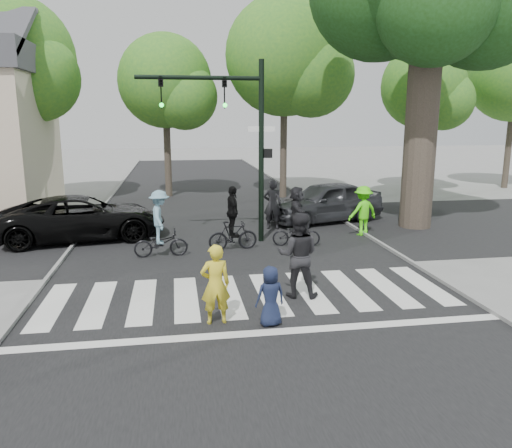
{
  "coord_description": "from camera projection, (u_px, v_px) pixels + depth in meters",
  "views": [
    {
      "loc": [
        -1.66,
        -10.23,
        4.17
      ],
      "look_at": [
        0.5,
        3.0,
        1.3
      ],
      "focal_mm": 35.0,
      "sensor_mm": 36.0,
      "label": 1
    }
  ],
  "objects": [
    {
      "name": "ground",
      "position": [
        256.0,
        310.0,
        11.01
      ],
      "size": [
        120.0,
        120.0,
        0.0
      ],
      "primitive_type": "plane",
      "color": "gray",
      "rests_on": "ground"
    },
    {
      "name": "road_stem",
      "position": [
        230.0,
        251.0,
        15.84
      ],
      "size": [
        10.0,
        70.0,
        0.01
      ],
      "primitive_type": "cube",
      "color": "black",
      "rests_on": "ground"
    },
    {
      "name": "road_cross",
      "position": [
        221.0,
        231.0,
        18.73
      ],
      "size": [
        70.0,
        10.0,
        0.01
      ],
      "primitive_type": "cube",
      "color": "black",
      "rests_on": "ground"
    },
    {
      "name": "curb_left",
      "position": [
        64.0,
        257.0,
        15.03
      ],
      "size": [
        0.1,
        70.0,
        0.1
      ],
      "primitive_type": "cube",
      "color": "gray",
      "rests_on": "ground"
    },
    {
      "name": "curb_right",
      "position": [
        381.0,
        244.0,
        16.62
      ],
      "size": [
        0.1,
        70.0,
        0.1
      ],
      "primitive_type": "cube",
      "color": "gray",
      "rests_on": "ground"
    },
    {
      "name": "crosswalk",
      "position": [
        251.0,
        299.0,
        11.65
      ],
      "size": [
        10.0,
        3.85,
        0.01
      ],
      "color": "silver",
      "rests_on": "ground"
    },
    {
      "name": "traffic_signal",
      "position": [
        236.0,
        126.0,
        16.23
      ],
      "size": [
        4.45,
        0.29,
        6.0
      ],
      "color": "black",
      "rests_on": "ground"
    },
    {
      "name": "bg_tree_1",
      "position": [
        18.0,
        63.0,
        23.18
      ],
      "size": [
        6.09,
        5.8,
        9.8
      ],
      "color": "brown",
      "rests_on": "ground"
    },
    {
      "name": "bg_tree_2",
      "position": [
        170.0,
        85.0,
        25.56
      ],
      "size": [
        5.04,
        4.8,
        8.4
      ],
      "color": "brown",
      "rests_on": "ground"
    },
    {
      "name": "bg_tree_3",
      "position": [
        291.0,
        61.0,
        24.97
      ],
      "size": [
        6.3,
        6.0,
        10.2
      ],
      "color": "brown",
      "rests_on": "ground"
    },
    {
      "name": "bg_tree_4",
      "position": [
        428.0,
        90.0,
        27.32
      ],
      "size": [
        4.83,
        4.6,
        8.15
      ],
      "color": "brown",
      "rests_on": "ground"
    },
    {
      "name": "pedestrian_woman",
      "position": [
        215.0,
        284.0,
        10.15
      ],
      "size": [
        0.65,
        0.45,
        1.68
      ],
      "primitive_type": "imported",
      "rotation": [
        0.0,
        0.0,
        3.22
      ],
      "color": "yellow",
      "rests_on": "ground"
    },
    {
      "name": "pedestrian_child",
      "position": [
        270.0,
        296.0,
        10.1
      ],
      "size": [
        0.68,
        0.51,
        1.25
      ],
      "primitive_type": "imported",
      "rotation": [
        0.0,
        0.0,
        3.33
      ],
      "color": "#171F3B",
      "rests_on": "ground"
    },
    {
      "name": "pedestrian_adult",
      "position": [
        298.0,
        255.0,
        11.68
      ],
      "size": [
        1.16,
        1.01,
        2.03
      ],
      "primitive_type": "imported",
      "rotation": [
        0.0,
        0.0,
        2.86
      ],
      "color": "black",
      "rests_on": "ground"
    },
    {
      "name": "cyclist_left",
      "position": [
        160.0,
        228.0,
        15.07
      ],
      "size": [
        1.65,
        1.08,
        2.05
      ],
      "color": "black",
      "rests_on": "ground"
    },
    {
      "name": "cyclist_mid",
      "position": [
        233.0,
        224.0,
        15.85
      ],
      "size": [
        1.62,
        1.0,
        2.07
      ],
      "color": "black",
      "rests_on": "ground"
    },
    {
      "name": "cyclist_right",
      "position": [
        296.0,
        220.0,
        16.34
      ],
      "size": [
        1.64,
        1.52,
        1.99
      ],
      "color": "black",
      "rests_on": "ground"
    },
    {
      "name": "car_suv",
      "position": [
        83.0,
        218.0,
        17.27
      ],
      "size": [
        5.9,
        3.45,
        1.54
      ],
      "primitive_type": "imported",
      "rotation": [
        0.0,
        0.0,
        1.74
      ],
      "color": "black",
      "rests_on": "ground"
    },
    {
      "name": "car_grey",
      "position": [
        325.0,
        202.0,
        20.18
      ],
      "size": [
        5.18,
        3.25,
        1.65
      ],
      "primitive_type": "imported",
      "rotation": [
        0.0,
        0.0,
        -1.28
      ],
      "color": "#313236",
      "rests_on": "ground"
    },
    {
      "name": "bystander_hivis",
      "position": [
        363.0,
        211.0,
        17.86
      ],
      "size": [
        1.3,
        0.97,
        1.79
      ],
      "primitive_type": "imported",
      "rotation": [
        0.0,
        0.0,
        3.43
      ],
      "color": "#51F614",
      "rests_on": "ground"
    },
    {
      "name": "bystander_dark",
      "position": [
        272.0,
        205.0,
        18.83
      ],
      "size": [
        0.79,
        0.64,
        1.9
      ],
      "primitive_type": "imported",
      "rotation": [
        0.0,
        0.0,
        2.85
      ],
      "color": "black",
      "rests_on": "ground"
    }
  ]
}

